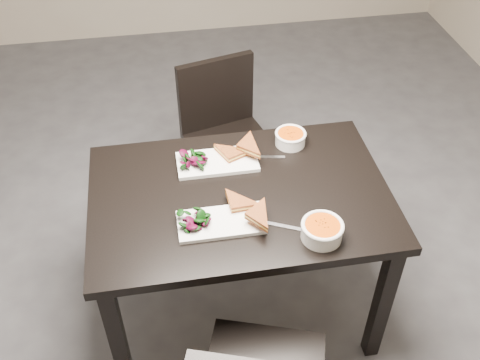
{
  "coord_description": "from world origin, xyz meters",
  "views": [
    {
      "loc": [
        -0.04,
        -2.03,
        2.27
      ],
      "look_at": [
        0.23,
        -0.43,
        0.82
      ],
      "focal_mm": 41.69,
      "sensor_mm": 36.0,
      "label": 1
    }
  ],
  "objects": [
    {
      "name": "chair_far",
      "position": [
        0.28,
        0.35,
        0.48
      ],
      "size": [
        0.51,
        0.51,
        0.85
      ],
      "rotation": [
        0.0,
        0.0,
        0.26
      ],
      "color": "black",
      "rests_on": "ground"
    },
    {
      "name": "plate_near",
      "position": [
        0.13,
        -0.59,
        0.76
      ],
      "size": [
        0.33,
        0.16,
        0.02
      ],
      "primitive_type": "cube",
      "color": "white",
      "rests_on": "table"
    },
    {
      "name": "plate_far",
      "position": [
        0.17,
        -0.23,
        0.76
      ],
      "size": [
        0.34,
        0.17,
        0.02
      ],
      "primitive_type": "cube",
      "color": "white",
      "rests_on": "table"
    },
    {
      "name": "cutlery_far",
      "position": [
        0.37,
        -0.23,
        0.75
      ],
      "size": [
        0.18,
        0.05,
        0.0
      ],
      "primitive_type": "cube",
      "rotation": [
        0.0,
        0.0,
        -0.2
      ],
      "color": "silver",
      "rests_on": "table"
    },
    {
      "name": "sandwich_near",
      "position": [
        0.2,
        -0.57,
        0.79
      ],
      "size": [
        0.17,
        0.13,
        0.05
      ],
      "primitive_type": null,
      "rotation": [
        0.0,
        0.0,
        0.05
      ],
      "color": "#AD5424",
      "rests_on": "plate_near"
    },
    {
      "name": "table",
      "position": [
        0.23,
        -0.43,
        0.65
      ],
      "size": [
        1.2,
        0.8,
        0.75
      ],
      "color": "black",
      "rests_on": "ground"
    },
    {
      "name": "cutlery_near",
      "position": [
        0.36,
        -0.64,
        0.75
      ],
      "size": [
        0.17,
        0.09,
        0.0
      ],
      "primitive_type": "cube",
      "rotation": [
        0.0,
        0.0,
        -0.44
      ],
      "color": "silver",
      "rests_on": "table"
    },
    {
      "name": "sandwich_far",
      "position": [
        0.23,
        -0.25,
        0.79
      ],
      "size": [
        0.21,
        0.19,
        0.06
      ],
      "primitive_type": null,
      "rotation": [
        0.0,
        0.0,
        0.42
      ],
      "color": "#AD5424",
      "rests_on": "plate_far"
    },
    {
      "name": "ground",
      "position": [
        0.0,
        0.0,
        0.0
      ],
      "size": [
        5.0,
        5.0,
        0.0
      ],
      "primitive_type": "plane",
      "color": "#47474C",
      "rests_on": "ground"
    },
    {
      "name": "soup_bowl_far",
      "position": [
        0.51,
        -0.15,
        0.79
      ],
      "size": [
        0.14,
        0.14,
        0.06
      ],
      "color": "white",
      "rests_on": "table"
    },
    {
      "name": "soup_bowl_near",
      "position": [
        0.49,
        -0.72,
        0.79
      ],
      "size": [
        0.16,
        0.16,
        0.07
      ],
      "color": "white",
      "rests_on": "table"
    },
    {
      "name": "salad_near",
      "position": [
        0.03,
        -0.59,
        0.79
      ],
      "size": [
        0.1,
        0.09,
        0.04
      ],
      "primitive_type": null,
      "color": "black",
      "rests_on": "plate_near"
    },
    {
      "name": "salad_far",
      "position": [
        0.07,
        -0.23,
        0.79
      ],
      "size": [
        0.11,
        0.1,
        0.05
      ],
      "primitive_type": null,
      "color": "black",
      "rests_on": "plate_far"
    }
  ]
}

